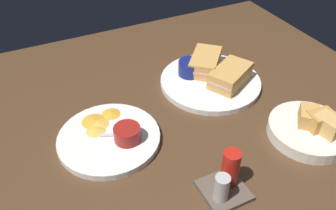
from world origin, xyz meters
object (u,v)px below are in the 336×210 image
(ramekin_light_gravy, at_px, (127,133))
(plate_sandwich_main, at_px, (210,82))
(plate_chips_companion, at_px, (109,138))
(spoon_by_dark_ramekin, at_px, (209,75))
(sandwich_half_near, at_px, (230,76))
(sandwich_half_far, at_px, (205,62))
(bread_basket_rear, at_px, (311,129))
(spoon_by_gravy_ramekin, at_px, (130,134))
(ramekin_dark_sauce, at_px, (190,67))
(condiment_caddy, at_px, (226,180))

(ramekin_light_gravy, bearing_deg, plate_sandwich_main, -157.46)
(plate_chips_companion, distance_m, ramekin_light_gravy, 0.05)
(spoon_by_dark_ramekin, bearing_deg, sandwich_half_near, 122.11)
(sandwich_half_far, relative_size, bread_basket_rear, 0.77)
(spoon_by_dark_ramekin, bearing_deg, plate_sandwich_main, 75.96)
(spoon_by_gravy_ramekin, bearing_deg, ramekin_light_gravy, 44.81)
(sandwich_half_near, bearing_deg, ramekin_light_gravy, 14.38)
(ramekin_light_gravy, bearing_deg, ramekin_dark_sauce, -146.01)
(ramekin_dark_sauce, xyz_separation_m, spoon_by_dark_ramekin, (-0.04, 0.03, -0.02))
(plate_sandwich_main, relative_size, plate_chips_companion, 1.19)
(plate_sandwich_main, xyz_separation_m, spoon_by_gravy_ramekin, (0.29, 0.11, 0.01))
(plate_sandwich_main, distance_m, sandwich_half_near, 0.06)
(sandwich_half_far, xyz_separation_m, plate_chips_companion, (0.35, 0.15, -0.03))
(ramekin_dark_sauce, bearing_deg, spoon_by_dark_ramekin, 143.39)
(plate_chips_companion, xyz_separation_m, spoon_by_gravy_ramekin, (-0.05, 0.02, 0.01))
(plate_sandwich_main, distance_m, ramekin_dark_sauce, 0.07)
(spoon_by_gravy_ramekin, height_order, condiment_caddy, condiment_caddy)
(spoon_by_gravy_ramekin, bearing_deg, plate_chips_companion, -23.18)
(sandwich_half_near, height_order, ramekin_dark_sauce, sandwich_half_near)
(plate_sandwich_main, distance_m, ramekin_light_gravy, 0.33)
(sandwich_half_far, height_order, ramekin_dark_sauce, sandwich_half_far)
(ramekin_light_gravy, distance_m, condiment_caddy, 0.25)
(sandwich_half_near, relative_size, spoon_by_dark_ramekin, 1.71)
(ramekin_light_gravy, height_order, condiment_caddy, condiment_caddy)
(spoon_by_dark_ramekin, height_order, condiment_caddy, condiment_caddy)
(plate_sandwich_main, bearing_deg, sandwich_half_near, 136.64)
(spoon_by_dark_ramekin, xyz_separation_m, ramekin_light_gravy, (0.30, 0.14, 0.02))
(sandwich_half_far, height_order, plate_chips_companion, sandwich_half_far)
(ramekin_dark_sauce, distance_m, bread_basket_rear, 0.37)
(condiment_caddy, bearing_deg, sandwich_half_far, -115.08)
(sandwich_half_far, distance_m, spoon_by_dark_ramekin, 0.04)
(spoon_by_dark_ramekin, relative_size, spoon_by_gravy_ramekin, 0.91)
(sandwich_half_near, height_order, spoon_by_dark_ramekin, sandwich_half_near)
(condiment_caddy, bearing_deg, spoon_by_gravy_ramekin, -61.37)
(plate_sandwich_main, height_order, spoon_by_gravy_ramekin, spoon_by_gravy_ramekin)
(spoon_by_dark_ramekin, bearing_deg, sandwich_half_far, -102.99)
(ramekin_dark_sauce, bearing_deg, condiment_caddy, 71.45)
(plate_chips_companion, relative_size, condiment_caddy, 2.54)
(sandwich_half_far, height_order, ramekin_light_gravy, sandwich_half_far)
(spoon_by_gravy_ramekin, bearing_deg, sandwich_half_far, -151.03)
(plate_chips_companion, relative_size, ramekin_light_gravy, 3.89)
(plate_chips_companion, height_order, ramekin_light_gravy, ramekin_light_gravy)
(spoon_by_gravy_ramekin, relative_size, bread_basket_rear, 0.50)
(sandwich_half_far, relative_size, ramekin_light_gravy, 2.38)
(plate_sandwich_main, distance_m, sandwich_half_far, 0.06)
(plate_sandwich_main, xyz_separation_m, condiment_caddy, (0.17, 0.33, 0.03))
(spoon_by_gravy_ramekin, bearing_deg, bread_basket_rear, 156.15)
(bread_basket_rear, bearing_deg, ramekin_dark_sauce, -67.24)
(sandwich_half_far, height_order, bread_basket_rear, bread_basket_rear)
(sandwich_half_near, xyz_separation_m, ramekin_dark_sauce, (0.08, -0.09, -0.00))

